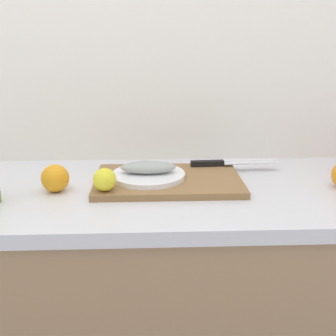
{
  "coord_description": "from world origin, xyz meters",
  "views": [
    {
      "loc": [
        0.2,
        -1.16,
        1.33
      ],
      "look_at": [
        0.25,
        0.03,
        0.95
      ],
      "focal_mm": 44.28,
      "sensor_mm": 36.0,
      "label": 1
    }
  ],
  "objects_px": {
    "cutting_board": "(168,180)",
    "chef_knife": "(223,163)",
    "fish_fillet": "(148,167)",
    "orange_0": "(55,178)",
    "white_plate": "(148,175)",
    "lemon_0": "(105,180)"
  },
  "relations": [
    {
      "from": "white_plate",
      "to": "fish_fillet",
      "type": "bearing_deg",
      "value": 165.96
    },
    {
      "from": "chef_knife",
      "to": "lemon_0",
      "type": "height_order",
      "value": "lemon_0"
    },
    {
      "from": "cutting_board",
      "to": "orange_0",
      "type": "relative_size",
      "value": 5.49
    },
    {
      "from": "cutting_board",
      "to": "orange_0",
      "type": "height_order",
      "value": "orange_0"
    },
    {
      "from": "cutting_board",
      "to": "white_plate",
      "type": "height_order",
      "value": "white_plate"
    },
    {
      "from": "cutting_board",
      "to": "lemon_0",
      "type": "distance_m",
      "value": 0.21
    },
    {
      "from": "cutting_board",
      "to": "white_plate",
      "type": "relative_size",
      "value": 1.98
    },
    {
      "from": "white_plate",
      "to": "chef_knife",
      "type": "relative_size",
      "value": 0.77
    },
    {
      "from": "white_plate",
      "to": "fish_fillet",
      "type": "relative_size",
      "value": 1.33
    },
    {
      "from": "orange_0",
      "to": "lemon_0",
      "type": "bearing_deg",
      "value": -19.85
    },
    {
      "from": "lemon_0",
      "to": "fish_fillet",
      "type": "bearing_deg",
      "value": 41.86
    },
    {
      "from": "cutting_board",
      "to": "chef_knife",
      "type": "bearing_deg",
      "value": 31.13
    },
    {
      "from": "fish_fillet",
      "to": "cutting_board",
      "type": "bearing_deg",
      "value": -0.67
    },
    {
      "from": "cutting_board",
      "to": "fish_fillet",
      "type": "height_order",
      "value": "fish_fillet"
    },
    {
      "from": "cutting_board",
      "to": "fish_fillet",
      "type": "bearing_deg",
      "value": 179.33
    },
    {
      "from": "orange_0",
      "to": "white_plate",
      "type": "bearing_deg",
      "value": 11.43
    },
    {
      "from": "fish_fillet",
      "to": "orange_0",
      "type": "relative_size",
      "value": 2.08
    },
    {
      "from": "white_plate",
      "to": "chef_knife",
      "type": "distance_m",
      "value": 0.27
    },
    {
      "from": "orange_0",
      "to": "fish_fillet",
      "type": "bearing_deg",
      "value": 11.43
    },
    {
      "from": "cutting_board",
      "to": "chef_knife",
      "type": "distance_m",
      "value": 0.22
    },
    {
      "from": "white_plate",
      "to": "orange_0",
      "type": "height_order",
      "value": "orange_0"
    },
    {
      "from": "fish_fillet",
      "to": "lemon_0",
      "type": "relative_size",
      "value": 2.58
    }
  ]
}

